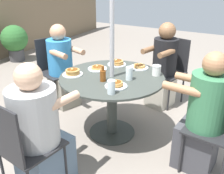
{
  "coord_description": "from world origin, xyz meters",
  "views": [
    {
      "loc": [
        -2.25,
        -1.27,
        1.73
      ],
      "look_at": [
        0.0,
        0.0,
        0.58
      ],
      "focal_mm": 42.0,
      "sensor_mm": 36.0,
      "label": 1
    }
  ],
  "objects": [
    {
      "name": "pancake_plate_a",
      "position": [
        -0.17,
        0.39,
        0.73
      ],
      "size": [
        0.22,
        0.22,
        0.07
      ],
      "color": "white",
      "rests_on": "patio_table"
    },
    {
      "name": "pancake_plate_d",
      "position": [
        0.35,
        0.13,
        0.73
      ],
      "size": [
        0.22,
        0.22,
        0.07
      ],
      "color": "white",
      "rests_on": "patio_table"
    },
    {
      "name": "umbrella_pole",
      "position": [
        0.0,
        0.0,
        1.04
      ],
      "size": [
        0.05,
        0.05,
        2.09
      ],
      "primitive_type": "cylinder",
      "color": "#ADADB2",
      "rests_on": "ground"
    },
    {
      "name": "diner_west",
      "position": [
        0.96,
        -0.24,
        0.53
      ],
      "size": [
        0.51,
        0.41,
        1.14
      ],
      "rotation": [
        0.0,
        0.0,
        1.32
      ],
      "color": "beige",
      "rests_on": "ground"
    },
    {
      "name": "drinking_glass_a",
      "position": [
        -0.37,
        -0.2,
        0.77
      ],
      "size": [
        0.07,
        0.07,
        0.13
      ],
      "primitive_type": "cylinder",
      "color": "silver",
      "rests_on": "patio_table"
    },
    {
      "name": "diner_east",
      "position": [
        -0.98,
        0.13,
        0.51
      ],
      "size": [
        0.54,
        0.43,
        1.13
      ],
      "rotation": [
        0.0,
        0.0,
        -1.7
      ],
      "color": "slate",
      "rests_on": "ground"
    },
    {
      "name": "patio_chair_west",
      "position": [
        1.13,
        -0.28,
        0.51
      ],
      "size": [
        0.52,
        0.52,
        0.9
      ],
      "rotation": [
        0.0,
        0.0,
        1.32
      ],
      "color": "#232326",
      "rests_on": "ground"
    },
    {
      "name": "patio_chair_south",
      "position": [
        -0.11,
        -1.16,
        0.51
      ],
      "size": [
        0.47,
        0.47,
        0.9
      ],
      "rotation": [
        0.0,
        0.0,
        -0.1
      ],
      "color": "#232326",
      "rests_on": "ground"
    },
    {
      "name": "ground_plane",
      "position": [
        0.0,
        0.0,
        0.0
      ],
      "size": [
        12.0,
        12.0,
        0.0
      ],
      "primitive_type": "plane",
      "color": "gray"
    },
    {
      "name": "patio_chair_north",
      "position": [
        0.35,
        1.11,
        0.51
      ],
      "size": [
        0.54,
        0.54,
        0.9
      ],
      "rotation": [
        0.0,
        0.0,
        -3.45
      ],
      "color": "#232326",
      "rests_on": "ground"
    },
    {
      "name": "potted_shrub",
      "position": [
        1.36,
        3.06,
        0.42
      ],
      "size": [
        0.54,
        0.54,
        0.74
      ],
      "color": "#3D3D3F",
      "rests_on": "ground"
    },
    {
      "name": "diner_north",
      "position": [
        0.3,
        0.94,
        0.51
      ],
      "size": [
        0.45,
        0.55,
        1.11
      ],
      "rotation": [
        0.0,
        0.0,
        -3.45
      ],
      "color": "gray",
      "rests_on": "ground"
    },
    {
      "name": "drinking_glass_b",
      "position": [
        0.01,
        -0.2,
        0.77
      ],
      "size": [
        0.07,
        0.07,
        0.14
      ],
      "primitive_type": "cylinder",
      "color": "silver",
      "rests_on": "patio_table"
    },
    {
      "name": "coffee_cup",
      "position": [
        0.27,
        -0.39,
        0.76
      ],
      "size": [
        0.09,
        0.09,
        0.11
      ],
      "color": "white",
      "rests_on": "patio_table"
    },
    {
      "name": "diner_south",
      "position": [
        -0.1,
        -0.99,
        0.52
      ],
      "size": [
        0.38,
        0.55,
        1.14
      ],
      "rotation": [
        0.0,
        0.0,
        -0.1
      ],
      "color": "#3D3D42",
      "rests_on": "ground"
    },
    {
      "name": "syrup_bottle",
      "position": [
        -0.15,
        0.02,
        0.76
      ],
      "size": [
        0.08,
        0.06,
        0.16
      ],
      "color": "brown",
      "rests_on": "patio_table"
    },
    {
      "name": "patio_table",
      "position": [
        0.0,
        0.0,
        0.54
      ],
      "size": [
        1.12,
        1.12,
        0.7
      ],
      "color": "#383D38",
      "rests_on": "ground"
    },
    {
      "name": "pancake_plate_e",
      "position": [
        -0.21,
        -0.16,
        0.72
      ],
      "size": [
        0.22,
        0.22,
        0.06
      ],
      "color": "white",
      "rests_on": "patio_table"
    },
    {
      "name": "pancake_plate_c",
      "position": [
        0.38,
        -0.14,
        0.72
      ],
      "size": [
        0.22,
        0.22,
        0.05
      ],
      "color": "white",
      "rests_on": "patio_table"
    },
    {
      "name": "patio_chair_east",
      "position": [
        -1.15,
        0.15,
        0.51
      ],
      "size": [
        0.48,
        0.48,
        0.9
      ],
      "rotation": [
        0.0,
        0.0,
        -1.7
      ],
      "color": "#232326",
      "rests_on": "ground"
    },
    {
      "name": "pancake_plate_b",
      "position": [
        0.12,
        0.25,
        0.72
      ],
      "size": [
        0.22,
        0.22,
        0.04
      ],
      "color": "white",
      "rests_on": "patio_table"
    }
  ]
}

